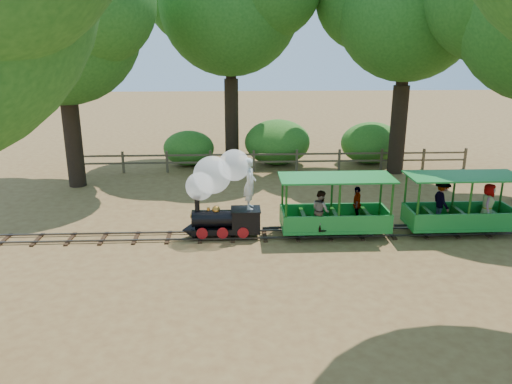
{
  "coord_description": "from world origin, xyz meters",
  "views": [
    {
      "loc": [
        -1.96,
        -14.48,
        5.94
      ],
      "look_at": [
        -1.25,
        0.5,
        1.31
      ],
      "focal_mm": 35.0,
      "sensor_mm": 36.0,
      "label": 1
    }
  ],
  "objects_px": {
    "carriage_front": "(335,212)",
    "fence": "(275,159)",
    "carriage_rear": "(459,208)",
    "locomotive": "(220,188)"
  },
  "relations": [
    {
      "from": "carriage_front",
      "to": "fence",
      "type": "bearing_deg",
      "value": 98.26
    },
    {
      "from": "locomotive",
      "to": "carriage_rear",
      "type": "distance_m",
      "value": 7.53
    },
    {
      "from": "locomotive",
      "to": "carriage_front",
      "type": "height_order",
      "value": "locomotive"
    },
    {
      "from": "fence",
      "to": "carriage_rear",
      "type": "bearing_deg",
      "value": -57.27
    },
    {
      "from": "carriage_rear",
      "to": "fence",
      "type": "xyz_separation_m",
      "value": [
        -5.13,
        7.98,
        -0.26
      ]
    },
    {
      "from": "carriage_front",
      "to": "fence",
      "type": "xyz_separation_m",
      "value": [
        -1.17,
        8.04,
        -0.2
      ]
    },
    {
      "from": "carriage_front",
      "to": "fence",
      "type": "relative_size",
      "value": 0.19
    },
    {
      "from": "carriage_front",
      "to": "carriage_rear",
      "type": "relative_size",
      "value": 1.0
    },
    {
      "from": "carriage_rear",
      "to": "locomotive",
      "type": "bearing_deg",
      "value": 179.56
    },
    {
      "from": "carriage_front",
      "to": "carriage_rear",
      "type": "bearing_deg",
      "value": 0.86
    }
  ]
}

